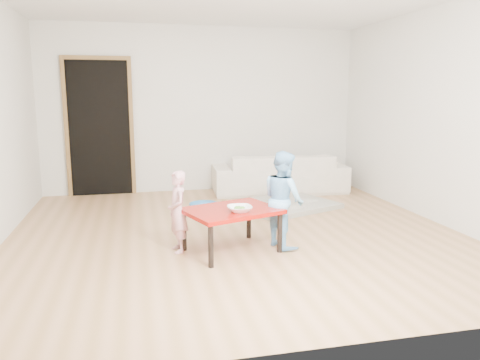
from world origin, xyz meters
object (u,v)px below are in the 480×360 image
object	(u,v)px
sofa	(279,173)
child_blue	(284,199)
basin	(204,208)
child_pink	(178,212)
red_table	(232,230)
bowl	(240,209)

from	to	relation	value
sofa	child_blue	xyz separation A→B (m)	(-0.77, -2.59, 0.19)
child_blue	basin	distance (m)	1.72
child_pink	red_table	bearing A→B (deg)	68.34
sofa	bowl	size ratio (longest dim) A/B	8.88
sofa	red_table	world-z (taller)	sofa
bowl	child_blue	distance (m)	0.54
red_table	bowl	size ratio (longest dim) A/B	3.72
sofa	child_pink	bearing A→B (deg)	57.80
bowl	red_table	bearing A→B (deg)	110.04
child_pink	basin	bearing A→B (deg)	153.25
sofa	child_pink	world-z (taller)	child_pink
red_table	child_pink	distance (m)	0.57
basin	bowl	bearing A→B (deg)	-86.79
basin	sofa	bearing A→B (deg)	37.04
red_table	child_pink	size ratio (longest dim) A/B	1.08
bowl	child_pink	bearing A→B (deg)	155.85
sofa	red_table	size ratio (longest dim) A/B	2.39
child_blue	child_pink	bearing A→B (deg)	74.39
sofa	basin	world-z (taller)	sofa
red_table	child_pink	xyz separation A→B (m)	(-0.52, 0.12, 0.19)
bowl	child_blue	world-z (taller)	child_blue
bowl	child_blue	xyz separation A→B (m)	(0.51, 0.19, 0.03)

